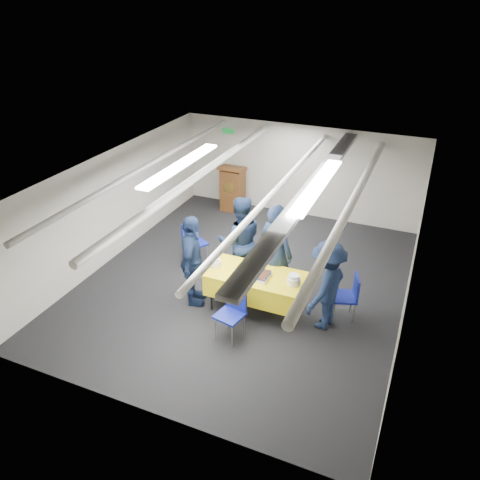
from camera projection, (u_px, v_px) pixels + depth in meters
name	position (u px, v px, depth m)	size (l,w,h in m)	color
ground	(245.00, 282.00, 9.32)	(7.00, 7.00, 0.00)	black
room_shell	(258.00, 191.00, 8.75)	(6.00, 7.00, 2.30)	beige
serving_table	(255.00, 284.00, 8.26)	(1.70, 0.84, 0.77)	black
sheet_cake	(256.00, 275.00, 8.07)	(0.47, 0.36, 0.08)	white
plate_stack_left	(215.00, 262.00, 8.34)	(0.20, 0.20, 0.17)	white
plate_stack_right	(294.00, 280.00, 7.84)	(0.22, 0.22, 0.18)	white
podium	(233.00, 188.00, 12.03)	(0.62, 0.53, 1.25)	brown
chair_near	(233.00, 309.00, 7.67)	(0.50, 0.50, 0.87)	gray
chair_right	(349.00, 293.00, 8.06)	(0.53, 0.53, 0.87)	gray
chair_left	(193.00, 238.00, 9.81)	(0.57, 0.57, 0.87)	gray
sailor_a	(276.00, 253.00, 8.46)	(0.69, 0.45, 1.89)	black
sailor_b	(240.00, 241.00, 8.93)	(0.88, 0.69, 1.81)	black
sailor_c	(192.00, 261.00, 8.33)	(1.03, 0.43, 1.75)	black
sailor_d	(326.00, 285.00, 7.77)	(1.05, 0.60, 1.63)	black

